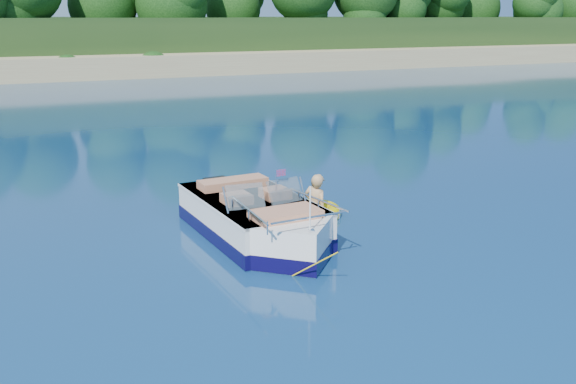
# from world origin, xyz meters

# --- Properties ---
(ground) EXTENTS (160.00, 160.00, 0.00)m
(ground) POSITION_xyz_m (0.00, 0.00, 0.00)
(ground) COLOR #0A2148
(ground) RESTS_ON ground
(shoreline) EXTENTS (170.00, 59.00, 6.00)m
(shoreline) POSITION_xyz_m (0.00, 63.77, 0.98)
(shoreline) COLOR tan
(shoreline) RESTS_ON ground
(motorboat) EXTENTS (2.06, 5.14, 1.71)m
(motorboat) POSITION_xyz_m (1.42, 0.72, 0.33)
(motorboat) COLOR white
(motorboat) RESTS_ON ground
(tow_tube) EXTENTS (1.35, 1.35, 0.33)m
(tow_tube) POSITION_xyz_m (3.01, 1.65, 0.09)
(tow_tube) COLOR #EBCA00
(tow_tube) RESTS_ON ground
(boy) EXTENTS (0.72, 0.90, 1.62)m
(boy) POSITION_xyz_m (3.01, 1.60, 0.00)
(boy) COLOR tan
(boy) RESTS_ON ground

